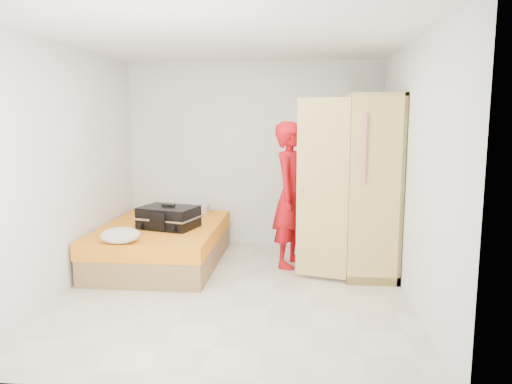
# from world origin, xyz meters

# --- Properties ---
(room) EXTENTS (4.00, 4.02, 2.60)m
(room) POSITION_xyz_m (0.00, 0.00, 1.30)
(room) COLOR beige
(room) RESTS_ON ground
(bed) EXTENTS (1.42, 2.02, 0.50)m
(bed) POSITION_xyz_m (-1.05, 0.90, 0.25)
(bed) COLOR olive
(bed) RESTS_ON ground
(wardrobe) EXTENTS (1.15, 1.20, 2.10)m
(wardrobe) POSITION_xyz_m (1.45, 0.87, 1.00)
(wardrobe) COLOR tan
(wardrobe) RESTS_ON ground
(person) EXTENTS (0.62, 0.76, 1.79)m
(person) POSITION_xyz_m (0.57, 0.99, 0.89)
(person) COLOR red
(person) RESTS_ON ground
(suitcase) EXTENTS (0.78, 0.65, 0.29)m
(suitcase) POSITION_xyz_m (-0.92, 0.75, 0.63)
(suitcase) COLOR black
(suitcase) RESTS_ON bed
(round_cushion) EXTENTS (0.43, 0.43, 0.16)m
(round_cushion) POSITION_xyz_m (-1.24, 0.00, 0.58)
(round_cushion) COLOR beige
(round_cushion) RESTS_ON bed
(pillow) EXTENTS (0.59, 0.32, 0.11)m
(pillow) POSITION_xyz_m (-0.92, 1.75, 0.55)
(pillow) COLOR beige
(pillow) RESTS_ON bed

